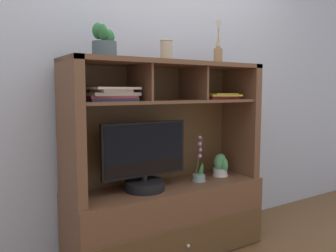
% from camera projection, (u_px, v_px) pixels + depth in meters
% --- Properties ---
extents(back_wall, '(6.00, 0.02, 2.80)m').
position_uv_depth(back_wall, '(149.00, 59.00, 2.55)').
color(back_wall, '#AFB3BE').
rests_on(back_wall, ground).
extents(media_console, '(1.42, 0.49, 1.36)m').
position_uv_depth(media_console, '(167.00, 196.00, 2.44)').
color(media_console, brown).
rests_on(media_console, ground).
extents(tv_monitor, '(0.61, 0.27, 0.46)m').
position_uv_depth(tv_monitor, '(145.00, 163.00, 2.28)').
color(tv_monitor, black).
rests_on(tv_monitor, media_console).
extents(potted_orchid, '(0.10, 0.10, 0.34)m').
position_uv_depth(potted_orchid, '(199.00, 173.00, 2.52)').
color(potted_orchid, '#869F99').
rests_on(potted_orchid, media_console).
extents(potted_fern, '(0.13, 0.13, 0.18)m').
position_uv_depth(potted_fern, '(220.00, 165.00, 2.68)').
color(potted_fern, silver).
rests_on(potted_fern, media_console).
extents(magazine_stack_left, '(0.29, 0.28, 0.04)m').
position_uv_depth(magazine_stack_left, '(218.00, 96.00, 2.61)').
color(magazine_stack_left, '#AB2D35').
rests_on(magazine_stack_left, media_console).
extents(magazine_stack_centre, '(0.33, 0.27, 0.09)m').
position_uv_depth(magazine_stack_centre, '(112.00, 94.00, 2.13)').
color(magazine_stack_centre, '#2B2C46').
rests_on(magazine_stack_centre, media_console).
extents(diffuser_bottle, '(0.07, 0.07, 0.33)m').
position_uv_depth(diffuser_bottle, '(218.00, 56.00, 2.60)').
color(diffuser_bottle, olive).
rests_on(diffuser_bottle, media_console).
extents(potted_succulent, '(0.17, 0.17, 0.21)m').
position_uv_depth(potted_succulent, '(104.00, 45.00, 2.07)').
color(potted_succulent, '#445255').
rests_on(potted_succulent, media_console).
extents(ceramic_vase, '(0.09, 0.09, 0.15)m').
position_uv_depth(ceramic_vase, '(166.00, 51.00, 2.35)').
color(ceramic_vase, tan).
rests_on(ceramic_vase, media_console).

